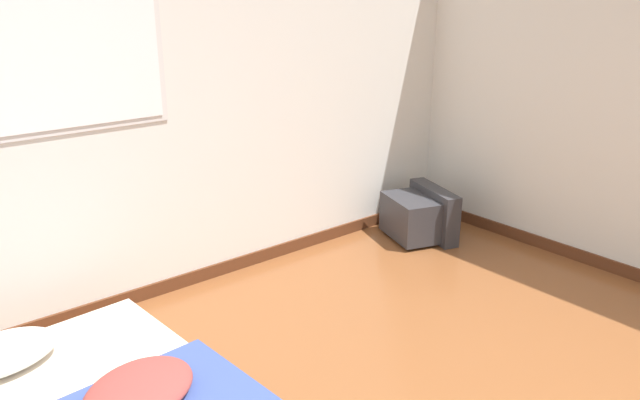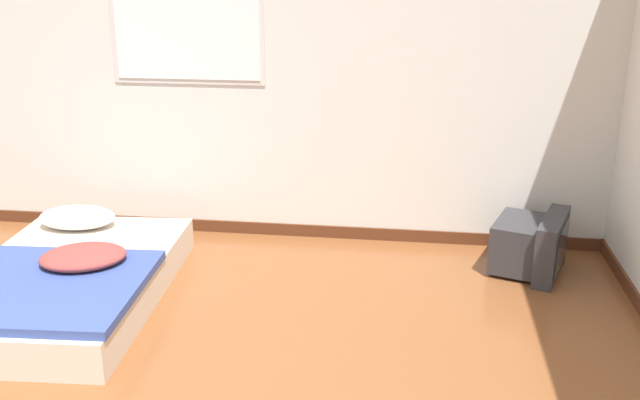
# 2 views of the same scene
# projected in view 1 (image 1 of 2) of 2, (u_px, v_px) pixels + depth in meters

# --- Properties ---
(wall_back) EXTENTS (8.20, 0.08, 2.60)m
(wall_back) POSITION_uv_depth(u_px,v_px,m) (80.00, 99.00, 3.41)
(wall_back) COLOR silver
(wall_back) RESTS_ON ground_plane
(crt_tv) EXTENTS (0.56, 0.63, 0.40)m
(crt_tv) POSITION_uv_depth(u_px,v_px,m) (420.00, 215.00, 4.85)
(crt_tv) COLOR #333338
(crt_tv) RESTS_ON ground_plane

